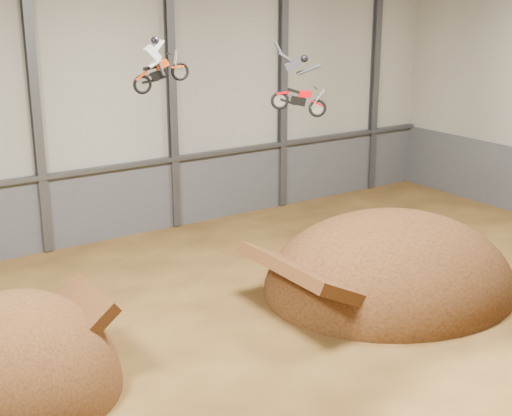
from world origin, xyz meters
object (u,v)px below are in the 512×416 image
Objects in this scene: takeoff_ramp at (24,386)px; fmx_rider_b at (297,81)px; fmx_rider_a at (163,59)px; landing_ramp at (389,288)px.

fmx_rider_b is at bearing 8.11° from takeoff_ramp.
takeoff_ramp is 2.36× the size of fmx_rider_b.
fmx_rider_a reaches higher than fmx_rider_b.
landing_ramp reaches higher than takeoff_ramp.
landing_ramp is 5.67× the size of fmx_rider_a.
takeoff_ramp is 14.29m from fmx_rider_b.
landing_ramp is at bearing 1.54° from fmx_rider_a.
fmx_rider_b is (11.51, 1.64, 8.31)m from takeoff_ramp.
landing_ramp is 3.71× the size of fmx_rider_b.
fmx_rider_a is (5.26, 0.26, 9.51)m from takeoff_ramp.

